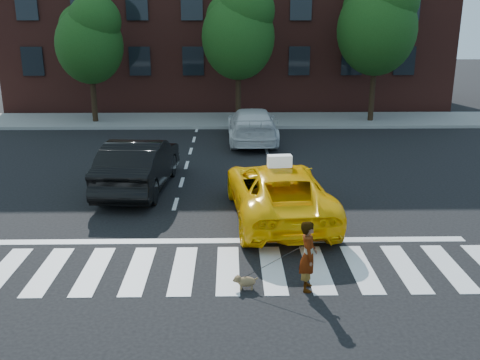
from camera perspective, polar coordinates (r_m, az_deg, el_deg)
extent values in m
plane|color=black|center=(12.14, -1.29, -9.55)|extent=(120.00, 120.00, 0.00)
cube|color=silver|center=(12.14, -1.29, -9.52)|extent=(13.00, 2.40, 0.01)
cube|color=silver|center=(13.59, -1.28, -6.49)|extent=(12.00, 0.30, 0.01)
cube|color=slate|center=(28.85, -1.20, 6.39)|extent=(30.00, 4.00, 0.15)
cube|color=#4F221C|center=(35.85, -1.24, 18.00)|extent=(26.00, 10.00, 12.00)
cylinder|color=black|center=(28.99, -15.37, 8.94)|extent=(0.28, 0.28, 3.25)
ellipsoid|color=#14350E|center=(28.77, -15.75, 13.68)|extent=(3.38, 3.38, 3.89)
sphere|color=#14350E|center=(28.44, -15.24, 16.05)|extent=(2.60, 2.60, 2.60)
sphere|color=#14350E|center=(29.07, -16.46, 15.33)|extent=(2.34, 2.34, 2.34)
cylinder|color=black|center=(28.09, -0.19, 9.61)|extent=(0.28, 0.28, 3.55)
ellipsoid|color=#14350E|center=(27.87, -0.19, 14.97)|extent=(3.69, 3.69, 4.25)
sphere|color=#14350E|center=(27.66, 0.68, 17.60)|extent=(2.84, 2.84, 2.84)
sphere|color=#14350E|center=(28.10, -0.95, 16.87)|extent=(2.56, 2.56, 2.56)
cylinder|color=black|center=(29.04, 13.96, 9.66)|extent=(0.28, 0.28, 3.85)
ellipsoid|color=#14350E|center=(28.83, 14.38, 15.27)|extent=(4.00, 4.00, 4.60)
sphere|color=#14350E|center=(28.75, 15.51, 17.96)|extent=(3.08, 3.08, 3.08)
sphere|color=#14350E|center=(28.98, 13.70, 17.31)|extent=(2.77, 2.77, 2.77)
imported|color=#FFBB05|center=(14.95, 4.10, -1.18)|extent=(2.99, 5.69, 1.53)
imported|color=black|center=(17.64, -10.74, 1.67)|extent=(2.18, 5.23, 1.68)
imported|color=silver|center=(24.05, 1.30, 5.88)|extent=(2.19, 5.27, 1.52)
imported|color=#999999|center=(11.11, 7.28, -8.03)|extent=(0.41, 0.58, 1.51)
ellipsoid|color=brown|center=(11.29, 0.71, -10.79)|extent=(0.38, 0.21, 0.21)
sphere|color=brown|center=(11.26, -0.25, -10.53)|extent=(0.16, 0.16, 0.16)
sphere|color=brown|center=(11.28, -0.58, -10.65)|extent=(0.08, 0.08, 0.07)
cylinder|color=brown|center=(11.26, 1.66, -10.54)|extent=(0.11, 0.04, 0.09)
sphere|color=brown|center=(11.28, -0.24, -10.20)|extent=(0.06, 0.06, 0.06)
sphere|color=brown|center=(11.19, -0.25, -10.44)|extent=(0.06, 0.06, 0.06)
cylinder|color=brown|center=(11.30, 0.13, -11.41)|extent=(0.04, 0.04, 0.10)
cylinder|color=brown|center=(11.38, 0.14, -11.19)|extent=(0.04, 0.04, 0.10)
cylinder|color=brown|center=(11.30, 1.28, -11.42)|extent=(0.04, 0.04, 0.10)
cylinder|color=brown|center=(11.38, 1.27, -11.19)|extent=(0.04, 0.04, 0.10)
cube|color=white|center=(14.49, 4.24, 2.04)|extent=(0.67, 0.33, 0.32)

